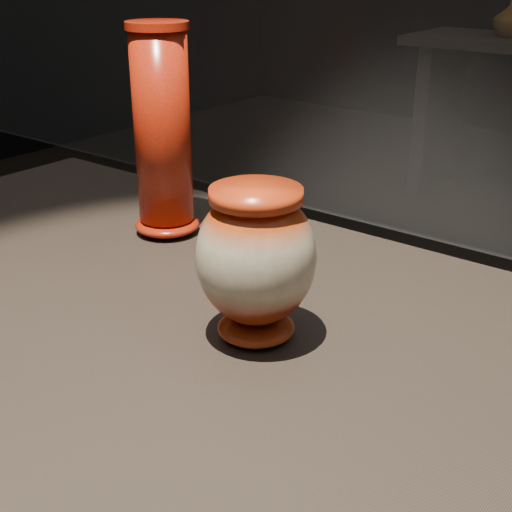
{
  "coord_description": "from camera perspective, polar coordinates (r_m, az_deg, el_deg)",
  "views": [
    {
      "loc": [
        0.31,
        -0.59,
        1.34
      ],
      "look_at": [
        -0.16,
        0.01,
        1.01
      ],
      "focal_mm": 50.0,
      "sensor_mm": 36.0,
      "label": 1
    }
  ],
  "objects": [
    {
      "name": "back_vase_left",
      "position": [
        4.23,
        19.75,
        17.49
      ],
      "size": [
        0.26,
        0.26,
        0.19
      ],
      "primitive_type": "imported",
      "rotation": [
        0.0,
        0.0,
        2.45
      ],
      "color": "brown",
      "rests_on": "back_shelf"
    },
    {
      "name": "tall_vase",
      "position": [
        1.17,
        -7.48,
        9.49
      ],
      "size": [
        0.12,
        0.12,
        0.34
      ],
      "rotation": [
        0.0,
        0.0,
        -0.13
      ],
      "color": "red",
      "rests_on": "display_plinth"
    },
    {
      "name": "main_vase",
      "position": [
        0.84,
        0.0,
        -0.22
      ],
      "size": [
        0.18,
        0.18,
        0.19
      ],
      "rotation": [
        0.0,
        0.0,
        -0.3
      ],
      "color": "maroon",
      "rests_on": "display_plinth"
    }
  ]
}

